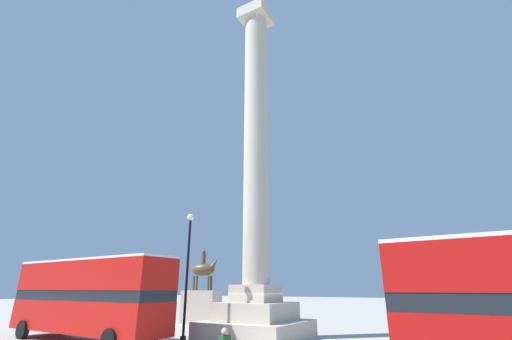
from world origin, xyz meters
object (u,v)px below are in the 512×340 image
object	(u,v)px
street_lamp	(187,272)
bus_b	(89,295)
monument_column	(256,203)
equestrian_statue	(202,300)

from	to	relation	value
street_lamp	bus_b	bearing A→B (deg)	-159.18
monument_column	equestrian_statue	distance (m)	12.21
monument_column	street_lamp	size ratio (longest dim) A/B	3.58
monument_column	street_lamp	xyz separation A→B (m)	(-2.30, -3.60, -4.41)
equestrian_statue	street_lamp	xyz separation A→B (m)	(6.46, -9.42, 1.79)
bus_b	monument_column	bearing A→B (deg)	38.25
equestrian_statue	street_lamp	world-z (taller)	street_lamp
monument_column	street_lamp	distance (m)	6.14
street_lamp	monument_column	bearing A→B (deg)	57.35
monument_column	equestrian_statue	world-z (taller)	monument_column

